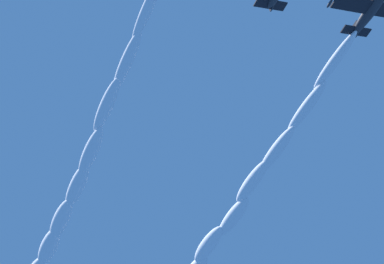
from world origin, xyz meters
TOP-DOWN VIEW (x-y plane):
  - airplane_lead at (5.64, -6.14)m, footprint 8.49×8.71m
  - smoke_trail_lead at (37.90, 14.12)m, footprint 47.48×31.06m
  - smoke_trail_right_wingman at (27.19, 31.71)m, footprint 47.55×30.74m

SIDE VIEW (x-z plane):
  - smoke_trail_right_wingman at x=27.19m, z-range 52.69..55.98m
  - smoke_trail_lead at x=37.90m, z-range 54.00..57.47m
  - airplane_lead at x=5.64m, z-range 55.19..58.59m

